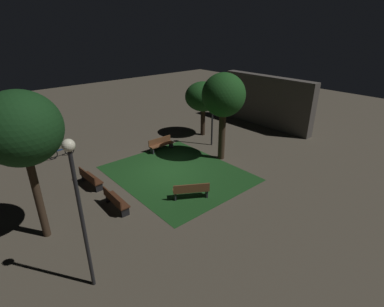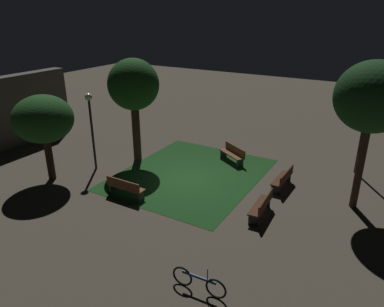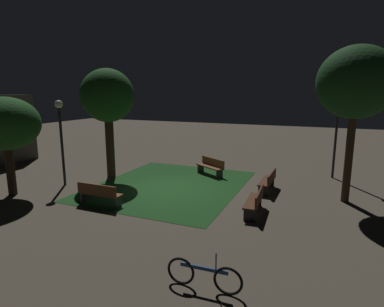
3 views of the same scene
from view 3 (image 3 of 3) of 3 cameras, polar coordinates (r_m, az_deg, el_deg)
ground_plane at (r=14.36m, az=-4.16°, el=-6.42°), size 60.00×60.00×0.00m
grass_lawn at (r=14.90m, az=-4.06°, el=-5.75°), size 7.82×6.51×0.01m
bench_corner at (r=11.62m, az=11.48°, el=-8.41°), size 1.82×0.57×0.88m
bench_back_row at (r=14.29m, az=13.76°, el=-4.80°), size 1.81×0.52×0.88m
bench_path_side at (r=12.68m, az=-16.56°, el=-6.98°), size 0.49×1.80×0.88m
bench_front_left at (r=16.62m, az=3.45°, el=-2.26°), size 1.36×1.78×0.88m
tree_back_right at (r=16.30m, az=-15.12°, el=9.88°), size 2.63×2.63×5.48m
tree_back_left at (r=13.48m, az=27.70°, el=11.23°), size 2.86×2.86×6.05m
tree_left_canopy at (r=15.04m, az=-30.87°, el=4.57°), size 2.74×2.74×4.15m
lamp_post_near_wall at (r=17.15m, az=25.09°, el=7.34°), size 0.36×0.36×5.26m
lamp_post_path_center at (r=15.61m, az=-22.82°, el=4.46°), size 0.36×0.36×3.97m
bicycle at (r=7.42m, az=2.17°, el=-21.29°), size 0.12×1.76×0.93m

